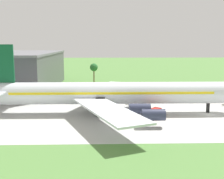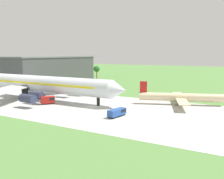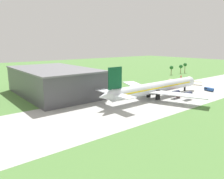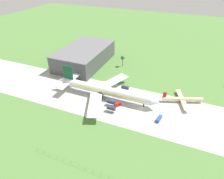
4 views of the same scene
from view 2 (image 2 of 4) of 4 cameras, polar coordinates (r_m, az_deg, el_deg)
name	(u,v)px [view 2 (image 2 of 4)]	position (r m, az deg, el deg)	size (l,w,h in m)	color
ground_plane	(93,107)	(80.67, -4.33, -4.00)	(600.00, 600.00, 0.00)	#517F3D
taxiway_strip	(93,107)	(80.67, -4.33, -3.99)	(320.00, 44.00, 0.02)	#B2B2AD
jet_airliner	(35,84)	(99.54, -17.15, 1.31)	(77.23, 59.31, 19.18)	silver
regional_aircraft	(180,97)	(86.57, 15.27, -1.73)	(26.68, 24.29, 7.70)	beige
baggage_tug	(117,112)	(68.05, 1.24, -5.25)	(2.98, 6.31, 2.14)	black
fuel_truck	(48,100)	(87.35, -14.40, -2.34)	(4.43, 4.79, 2.67)	black
terminal_building	(42,69)	(158.58, -15.78, 4.53)	(36.72, 61.20, 15.63)	#47474C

